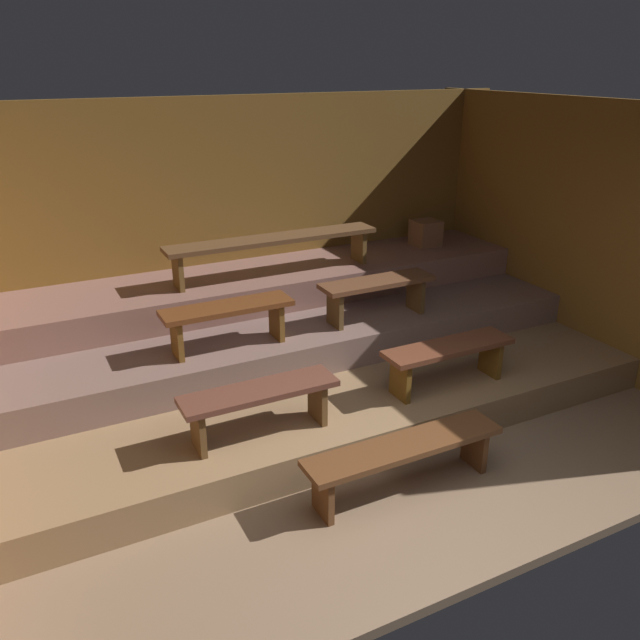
# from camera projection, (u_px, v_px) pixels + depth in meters

# --- Properties ---
(ground) EXTENTS (6.75, 4.82, 0.08)m
(ground) POSITION_uv_depth(u_px,v_px,m) (326.00, 412.00, 6.17)
(ground) COLOR #7C624B
(wall_back) EXTENTS (6.75, 0.06, 2.74)m
(wall_back) POSITION_uv_depth(u_px,v_px,m) (244.00, 222.00, 7.32)
(wall_back) COLOR brown
(wall_back) RESTS_ON ground
(wall_right) EXTENTS (0.06, 4.82, 2.74)m
(wall_right) POSITION_uv_depth(u_px,v_px,m) (576.00, 232.00, 6.89)
(wall_right) COLOR brown
(wall_right) RESTS_ON ground
(platform_lower) EXTENTS (5.95, 3.06, 0.32)m
(platform_lower) POSITION_uv_depth(u_px,v_px,m) (304.00, 373.00, 6.49)
(platform_lower) COLOR olive
(platform_lower) RESTS_ON ground
(platform_middle) EXTENTS (5.95, 1.95, 0.32)m
(platform_middle) POSITION_uv_depth(u_px,v_px,m) (282.00, 325.00, 6.83)
(platform_middle) COLOR #735951
(platform_middle) RESTS_ON platform_lower
(platform_upper) EXTENTS (5.95, 1.06, 0.32)m
(platform_upper) POSITION_uv_depth(u_px,v_px,m) (265.00, 285.00, 7.07)
(platform_upper) COLOR #80594E
(platform_upper) RESTS_ON platform_middle
(bench_floor_center) EXTENTS (1.62, 0.34, 0.41)m
(bench_floor_center) POSITION_uv_depth(u_px,v_px,m) (404.00, 452.00, 4.88)
(bench_floor_center) COLOR brown
(bench_floor_center) RESTS_ON ground
(bench_lower_left) EXTENTS (1.25, 0.34, 0.41)m
(bench_lower_left) POSITION_uv_depth(u_px,v_px,m) (260.00, 399.00, 5.02)
(bench_lower_left) COLOR brown
(bench_lower_left) RESTS_ON platform_lower
(bench_lower_right) EXTENTS (1.25, 0.34, 0.41)m
(bench_lower_right) POSITION_uv_depth(u_px,v_px,m) (448.00, 354.00, 5.78)
(bench_lower_right) COLOR brown
(bench_lower_right) RESTS_ON platform_lower
(bench_middle_left) EXTENTS (1.19, 0.34, 0.41)m
(bench_middle_left) POSITION_uv_depth(u_px,v_px,m) (228.00, 315.00, 5.81)
(bench_middle_left) COLOR #5E3117
(bench_middle_left) RESTS_ON platform_middle
(bench_middle_right) EXTENTS (1.19, 0.34, 0.41)m
(bench_middle_right) POSITION_uv_depth(u_px,v_px,m) (377.00, 289.00, 6.47)
(bench_middle_right) COLOR brown
(bench_middle_right) RESTS_ON platform_middle
(bench_upper_center) EXTENTS (2.32, 0.34, 0.41)m
(bench_upper_center) POSITION_uv_depth(u_px,v_px,m) (274.00, 243.00, 6.78)
(bench_upper_center) COLOR brown
(bench_upper_center) RESTS_ON platform_upper
(wooden_crate_upper) EXTENTS (0.31, 0.31, 0.31)m
(wooden_crate_upper) POSITION_uv_depth(u_px,v_px,m) (426.00, 233.00, 7.93)
(wooden_crate_upper) COLOR brown
(wooden_crate_upper) RESTS_ON platform_upper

